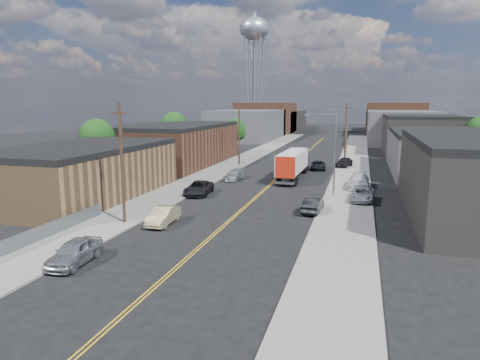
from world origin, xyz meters
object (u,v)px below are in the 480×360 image
Objects in this scene: water_tower at (254,33)px; car_left_b at (163,216)px; semi_truck at (294,162)px; car_right_lot_c at (344,162)px; car_right_lot_a at (363,195)px; car_ahead_truck at (318,165)px; car_left_c at (199,188)px; car_left_a at (75,252)px; car_right_oncoming at (313,205)px; car_left_d at (234,175)px; car_right_lot_b at (359,181)px.

water_tower is 8.33× the size of car_left_b.
semi_truck is 12.74m from car_right_lot_c.
water_tower reaches higher than car_right_lot_a.
car_right_lot_c is at bearing -64.28° from water_tower.
car_ahead_truck is (2.49, 8.04, -1.44)m from semi_truck.
water_tower is at bearing 109.58° from semi_truck.
car_left_b is at bearing -89.89° from car_left_c.
water_tower is 76.96m from car_ahead_truck.
car_right_oncoming is (13.00, 17.00, -0.08)m from car_left_a.
semi_truck is at bearing -71.98° from water_tower.
car_left_d is (-7.27, -3.80, -1.44)m from semi_truck.
car_left_b is at bearing -137.17° from car_right_lot_a.
car_right_lot_c is at bearing 52.82° from car_left_c.
car_right_lot_c reaches higher than car_right_oncoming.
car_left_d is 0.96× the size of car_ahead_truck.
car_left_c is 17.43m from car_right_lot_a.
car_right_lot_a is at bearing -23.11° from car_left_d.
water_tower is 8.66× the size of car_right_oncoming.
semi_truck is 16.17m from car_left_c.
water_tower is at bearing 106.27° from car_ahead_truck.
car_right_lot_c is (-2.35, 16.75, -0.07)m from car_right_lot_b.
car_left_a is 21.41m from car_left_c.
car_ahead_truck is at bearing 71.39° from car_left_b.
car_left_b is 0.95× the size of car_ahead_truck.
car_left_c reaches higher than car_ahead_truck.
car_right_lot_c is at bearing -89.74° from car_right_oncoming.
car_left_c is at bearing -122.26° from car_ahead_truck.
semi_truck is 8.33m from car_left_d.
semi_truck reaches higher than car_left_a.
car_right_lot_c is (1.60, 29.23, 0.19)m from car_right_oncoming.
semi_truck is 15.60m from car_right_lot_a.
car_right_lot_b reaches higher than car_left_b.
water_tower reaches higher than semi_truck.
semi_truck reaches higher than car_right_lot_a.
car_right_lot_b is at bearing 55.18° from car_left_a.
car_ahead_truck is at bearing 74.32° from semi_truck.
car_right_oncoming is at bearing -77.86° from car_right_lot_c.
car_left_a is at bearing -96.70° from car_left_c.
water_tower is 100.83m from car_right_oncoming.
car_right_lot_a is (16.26, -8.88, 0.16)m from car_left_d.
car_right_lot_b is (16.95, 29.47, 0.18)m from car_left_a.
car_left_d is (1.14, 9.95, -0.08)m from car_left_c.
car_left_b is 0.83× the size of car_left_c.
semi_truck reaches higher than car_left_d.
car_left_b is at bearing -94.59° from car_right_lot_c.
car_right_lot_a reaches higher than car_left_d.
car_left_d is at bearing -135.20° from car_ahead_truck.
car_left_b is 34.83m from car_ahead_truck.
car_left_d is 18.53m from car_right_lot_a.
car_right_oncoming is at bearing -104.49° from car_right_lot_b.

